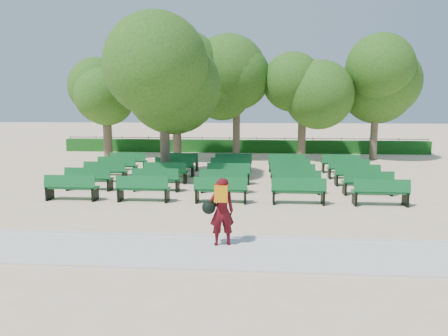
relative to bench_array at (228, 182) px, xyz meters
name	(u,v)px	position (x,y,z in m)	size (l,w,h in m)	color
ground	(229,191)	(0.16, -1.63, -0.10)	(120.00, 120.00, 0.00)	beige
paving	(207,253)	(0.16, -9.03, -0.07)	(30.00, 2.20, 0.06)	silver
curb	(212,237)	(0.16, -7.88, -0.05)	(30.00, 0.12, 0.10)	silver
hedge	(243,146)	(0.16, 12.37, 0.35)	(26.00, 0.70, 0.90)	#155117
fence	(243,152)	(0.16, 12.77, -0.10)	(26.00, 0.10, 1.02)	black
tree_line	(240,160)	(0.16, 8.37, -0.10)	(21.80, 6.80, 7.04)	#2D5C18
bench_array	(228,182)	(0.00, 0.00, 0.00)	(1.94, 0.74, 1.19)	#105D27
tree_among	(164,83)	(-2.96, 0.74, 4.34)	(4.65, 4.65, 6.55)	brown
person	(221,210)	(0.44, -8.52, 0.83)	(0.83, 0.55, 1.69)	#490A10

